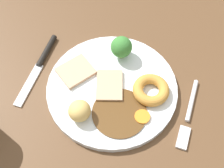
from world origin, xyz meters
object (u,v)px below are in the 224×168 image
object	(u,v)px
dinner_plate	(112,88)
meat_slice_under	(76,71)
meat_slice_main	(109,85)
roast_potato_left	(79,111)
fork	(188,115)
yorkshire_pudding	(151,90)
carrot_coin_front	(142,117)
broccoli_floret	(121,47)
knife	(40,63)

from	to	relation	value
dinner_plate	meat_slice_under	world-z (taller)	meat_slice_under
meat_slice_main	roast_potato_left	xyz separation A→B (cm)	(2.67, 7.99, 1.57)
roast_potato_left	fork	distance (cm)	20.98
yorkshire_pudding	carrot_coin_front	bearing A→B (deg)	92.29
meat_slice_under	broccoli_floret	size ratio (longest dim) A/B	1.30
meat_slice_main	carrot_coin_front	bearing A→B (deg)	154.13
yorkshire_pudding	knife	xyz separation A→B (cm)	(24.34, 1.17, -1.98)
carrot_coin_front	yorkshire_pudding	bearing A→B (deg)	-87.71
carrot_coin_front	broccoli_floret	size ratio (longest dim) A/B	0.57
roast_potato_left	carrot_coin_front	bearing A→B (deg)	-160.18
broccoli_floret	fork	bearing A→B (deg)	155.19
dinner_plate	fork	distance (cm)	15.89
carrot_coin_front	fork	world-z (taller)	carrot_coin_front
broccoli_floret	fork	xyz separation A→B (cm)	(-16.98, 7.85, -3.86)
meat_slice_main	broccoli_floret	world-z (taller)	broccoli_floret
carrot_coin_front	broccoli_floret	distance (cm)	15.28
meat_slice_main	roast_potato_left	world-z (taller)	roast_potato_left
meat_slice_under	yorkshire_pudding	size ratio (longest dim) A/B	0.94
meat_slice_main	broccoli_floret	distance (cm)	8.48
meat_slice_under	knife	size ratio (longest dim) A/B	0.36
yorkshire_pudding	knife	distance (cm)	24.45
dinner_plate	meat_slice_under	size ratio (longest dim) A/B	3.90
roast_potato_left	meat_slice_main	bearing A→B (deg)	-108.48
meat_slice_main	broccoli_floret	bearing A→B (deg)	-85.78
carrot_coin_front	meat_slice_main	bearing A→B (deg)	-25.87
yorkshire_pudding	fork	size ratio (longest dim) A/B	0.47
carrot_coin_front	fork	bearing A→B (deg)	-152.03
knife	dinner_plate	bearing A→B (deg)	84.69
meat_slice_main	carrot_coin_front	size ratio (longest dim) A/B	2.38
yorkshire_pudding	broccoli_floret	xyz separation A→B (cm)	(8.69, -6.40, 1.82)
roast_potato_left	broccoli_floret	bearing A→B (deg)	-97.34
meat_slice_under	carrot_coin_front	bearing A→B (deg)	163.88
dinner_plate	meat_slice_main	world-z (taller)	meat_slice_main
meat_slice_main	carrot_coin_front	world-z (taller)	meat_slice_main
yorkshire_pudding	fork	bearing A→B (deg)	170.08
meat_slice_main	knife	distance (cm)	16.31
dinner_plate	yorkshire_pudding	bearing A→B (deg)	-168.45
roast_potato_left	broccoli_floret	distance (cm)	16.25
dinner_plate	roast_potato_left	size ratio (longest dim) A/B	6.20
knife	roast_potato_left	bearing A→B (deg)	53.86
carrot_coin_front	broccoli_floret	xyz separation A→B (cm)	(8.92, -12.13, 2.58)
fork	roast_potato_left	bearing A→B (deg)	-69.48
broccoli_floret	knife	xyz separation A→B (cm)	(15.65, 7.57, -3.80)
fork	knife	distance (cm)	32.63
meat_slice_main	carrot_coin_front	xyz separation A→B (cm)	(-8.32, 4.03, -0.12)
dinner_plate	meat_slice_main	bearing A→B (deg)	16.74
dinner_plate	fork	bearing A→B (deg)	-179.64
roast_potato_left	carrot_coin_front	size ratio (longest dim) A/B	1.44
fork	knife	xyz separation A→B (cm)	(32.63, -0.28, 0.06)
dinner_plate	meat_slice_under	distance (cm)	8.30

